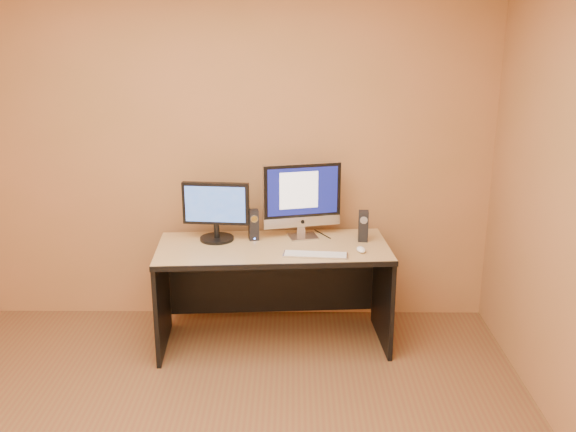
{
  "coord_description": "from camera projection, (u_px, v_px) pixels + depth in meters",
  "views": [
    {
      "loc": [
        0.54,
        -2.61,
        2.2
      ],
      "look_at": [
        0.5,
        1.4,
        0.97
      ],
      "focal_mm": 40.0,
      "sensor_mm": 36.0,
      "label": 1
    }
  ],
  "objects": [
    {
      "name": "desk",
      "position": [
        274.0,
        295.0,
        4.47
      ],
      "size": [
        1.62,
        0.79,
        0.73
      ],
      "primitive_type": null,
      "rotation": [
        0.0,
        0.0,
        0.07
      ],
      "color": "tan",
      "rests_on": "ground"
    },
    {
      "name": "keyboard",
      "position": [
        315.0,
        255.0,
        4.18
      ],
      "size": [
        0.43,
        0.15,
        0.02
      ],
      "primitive_type": "cube",
      "rotation": [
        0.0,
        0.0,
        -0.1
      ],
      "color": "#B8B8BC",
      "rests_on": "desk"
    },
    {
      "name": "imac",
      "position": [
        303.0,
        200.0,
        4.47
      ],
      "size": [
        0.59,
        0.34,
        0.54
      ],
      "primitive_type": null,
      "rotation": [
        0.0,
        0.0,
        0.24
      ],
      "color": "#AFB0B4",
      "rests_on": "desk"
    },
    {
      "name": "mouse",
      "position": [
        361.0,
        249.0,
        4.25
      ],
      "size": [
        0.07,
        0.11,
        0.04
      ],
      "primitive_type": "ellipsoid",
      "rotation": [
        0.0,
        0.0,
        0.14
      ],
      "color": "white",
      "rests_on": "desk"
    },
    {
      "name": "cable_b",
      "position": [
        297.0,
        232.0,
        4.65
      ],
      "size": [
        0.05,
        0.17,
        0.01
      ],
      "primitive_type": "cylinder",
      "rotation": [
        1.57,
        0.0,
        -0.24
      ],
      "color": "black",
      "rests_on": "desk"
    },
    {
      "name": "cable_a",
      "position": [
        322.0,
        234.0,
        4.6
      ],
      "size": [
        0.11,
        0.19,
        0.01
      ],
      "primitive_type": "cylinder",
      "rotation": [
        1.57,
        0.0,
        0.5
      ],
      "color": "black",
      "rests_on": "desk"
    },
    {
      "name": "speaker_right",
      "position": [
        363.0,
        226.0,
        4.44
      ],
      "size": [
        0.07,
        0.07,
        0.22
      ],
      "primitive_type": null,
      "rotation": [
        0.0,
        0.0,
        -0.06
      ],
      "color": "black",
      "rests_on": "desk"
    },
    {
      "name": "speaker_left",
      "position": [
        254.0,
        225.0,
        4.46
      ],
      "size": [
        0.08,
        0.08,
        0.22
      ],
      "primitive_type": null,
      "rotation": [
        0.0,
        0.0,
        0.21
      ],
      "color": "black",
      "rests_on": "desk"
    },
    {
      "name": "walls",
      "position": [
        168.0,
        239.0,
        2.76
      ],
      "size": [
        4.0,
        4.0,
        2.6
      ],
      "primitive_type": null,
      "color": "#AA6D44",
      "rests_on": "ground"
    },
    {
      "name": "second_monitor",
      "position": [
        216.0,
        212.0,
        4.43
      ],
      "size": [
        0.49,
        0.28,
        0.41
      ],
      "primitive_type": null,
      "rotation": [
        0.0,
        0.0,
        -0.09
      ],
      "color": "black",
      "rests_on": "desk"
    }
  ]
}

